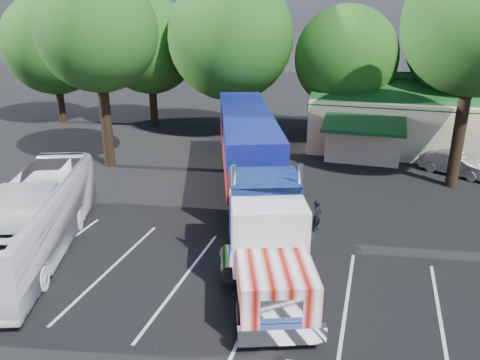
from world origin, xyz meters
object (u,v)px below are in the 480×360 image
(bicycle, at_px, (267,208))
(silver_sedan, at_px, (456,164))
(semi_truck, at_px, (251,157))
(woman, at_px, (317,216))
(tour_bus, at_px, (33,219))

(bicycle, relative_size, silver_sedan, 0.36)
(semi_truck, relative_size, woman, 13.89)
(tour_bus, relative_size, silver_sedan, 2.63)
(bicycle, distance_m, tour_bus, 11.13)
(semi_truck, relative_size, tour_bus, 1.91)
(tour_bus, height_order, silver_sedan, tour_bus)
(semi_truck, xyz_separation_m, tour_bus, (-7.47, -8.18, -1.05))
(bicycle, bearing_deg, woman, -47.87)
(semi_truck, bearing_deg, bicycle, -67.88)
(semi_truck, distance_m, woman, 5.08)
(woman, xyz_separation_m, bicycle, (-2.70, 1.00, -0.38))
(woman, bearing_deg, silver_sedan, -19.70)
(bicycle, bearing_deg, silver_sedan, 16.42)
(semi_truck, height_order, tour_bus, semi_truck)
(silver_sedan, bearing_deg, semi_truck, 153.75)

